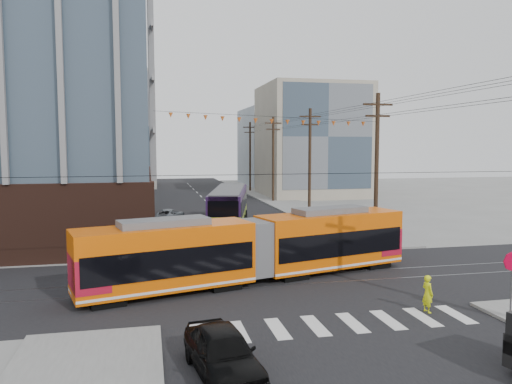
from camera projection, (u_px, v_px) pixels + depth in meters
ground at (311, 302)px, 23.41m from camera, size 160.00×160.00×0.00m
bg_bldg_nw_near at (77, 133)px, 69.60m from camera, size 18.00×16.00×18.00m
bg_bldg_ne_near at (311, 141)px, 72.74m from camera, size 14.00×14.00×16.00m
bg_bldg_nw_far at (110, 131)px, 89.60m from camera, size 16.00×18.00×20.00m
bg_bldg_ne_far at (287, 147)px, 92.72m from camera, size 16.00×16.00×14.00m
utility_pole_far at (250, 157)px, 79.18m from camera, size 0.30×0.30×11.00m
streetcar at (254, 249)px, 26.83m from camera, size 18.74×7.46×3.61m
city_bus at (229, 207)px, 44.72m from camera, size 5.57×13.03×3.61m
black_sedan at (223, 352)px, 15.86m from camera, size 2.48×4.77×1.55m
parked_car_silver at (177, 246)px, 33.20m from camera, size 2.42×4.27×1.33m
parked_car_white at (168, 231)px, 38.65m from camera, size 2.13×5.01×1.44m
parked_car_grey at (168, 216)px, 47.65m from camera, size 3.63×5.15×1.30m
pedestrian at (428, 294)px, 21.92m from camera, size 0.49×0.66×1.67m
stop_sign at (511, 289)px, 20.75m from camera, size 0.88×0.88×2.77m
jersey_barrier at (360, 237)px, 37.94m from camera, size 2.24×4.20×0.83m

